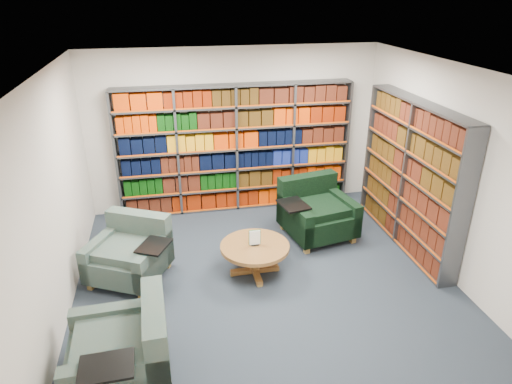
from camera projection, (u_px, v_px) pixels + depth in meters
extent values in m
cube|color=black|center=(265.00, 280.00, 6.25)|extent=(5.00, 5.00, 0.01)
cube|color=white|center=(267.00, 71.00, 5.10)|extent=(5.00, 5.00, 0.01)
cube|color=beige|center=(234.00, 130.00, 7.91)|extent=(5.00, 0.01, 2.80)
cube|color=beige|center=(339.00, 315.00, 3.43)|extent=(5.00, 0.01, 2.80)
cube|color=beige|center=(52.00, 203.00, 5.21)|extent=(0.01, 5.00, 2.80)
cube|color=beige|center=(447.00, 171.00, 6.13)|extent=(0.01, 5.00, 2.80)
cube|color=#47494F|center=(236.00, 149.00, 7.89)|extent=(4.00, 0.28, 2.20)
cube|color=silver|center=(235.00, 147.00, 8.00)|extent=(4.00, 0.02, 2.20)
cube|color=#D84C0A|center=(237.00, 151.00, 7.77)|extent=(4.00, 0.01, 2.20)
cube|color=#3E150A|center=(237.00, 197.00, 8.26)|extent=(3.88, 0.21, 0.29)
cube|color=black|center=(236.00, 179.00, 8.11)|extent=(3.88, 0.21, 0.29)
cube|color=black|center=(236.00, 159.00, 7.96)|extent=(3.88, 0.21, 0.29)
cube|color=black|center=(236.00, 139.00, 7.81)|extent=(3.88, 0.21, 0.29)
cube|color=#CA3000|center=(235.00, 118.00, 7.66)|extent=(3.88, 0.21, 0.29)
cube|color=#CA3000|center=(235.00, 97.00, 7.51)|extent=(3.88, 0.21, 0.29)
cube|color=#47494F|center=(410.00, 176.00, 6.76)|extent=(0.28, 2.50, 2.20)
cube|color=silver|center=(418.00, 175.00, 6.78)|extent=(0.02, 2.50, 2.20)
cube|color=#D84C0A|center=(402.00, 177.00, 6.74)|extent=(0.02, 2.50, 2.20)
cube|color=#382308|center=(402.00, 230.00, 7.14)|extent=(0.21, 2.38, 0.29)
cube|color=#382308|center=(405.00, 210.00, 6.99)|extent=(0.21, 2.38, 0.29)
cube|color=#382308|center=(409.00, 188.00, 6.84)|extent=(0.21, 2.38, 0.29)
cube|color=#382308|center=(412.00, 165.00, 6.69)|extent=(0.21, 2.38, 0.29)
cube|color=#3E150A|center=(416.00, 141.00, 6.54)|extent=(0.21, 2.38, 0.29)
cube|color=#382308|center=(419.00, 116.00, 6.39)|extent=(0.21, 2.38, 0.29)
cube|color=#012A37|center=(129.00, 261.00, 6.18)|extent=(1.23, 1.23, 0.32)
cube|color=#012A37|center=(140.00, 236.00, 6.41)|extent=(0.90, 0.60, 0.73)
cube|color=#012A37|center=(103.00, 252.00, 6.24)|extent=(0.55, 0.88, 0.49)
cube|color=#012A37|center=(154.00, 260.00, 6.05)|extent=(0.55, 0.88, 0.49)
cube|color=black|center=(154.00, 246.00, 5.88)|extent=(0.51, 0.55, 0.03)
cube|color=olive|center=(91.00, 286.00, 6.03)|extent=(0.10, 0.10, 0.10)
cube|color=olive|center=(142.00, 295.00, 5.84)|extent=(0.10, 0.10, 0.10)
cube|color=olive|center=(121.00, 256.00, 6.69)|extent=(0.10, 0.10, 0.10)
cube|color=olive|center=(168.00, 264.00, 6.50)|extent=(0.10, 0.10, 0.10)
cube|color=black|center=(318.00, 219.00, 7.24)|extent=(1.16, 1.16, 0.35)
cube|color=black|center=(307.00, 197.00, 7.48)|extent=(1.02, 0.41, 0.79)
cube|color=black|center=(294.00, 219.00, 7.06)|extent=(0.34, 1.00, 0.53)
cube|color=black|center=(341.00, 210.00, 7.35)|extent=(0.34, 1.00, 0.53)
cube|color=black|center=(293.00, 205.00, 6.88)|extent=(0.46, 0.55, 0.03)
cube|color=olive|center=(307.00, 249.00, 6.85)|extent=(0.09, 0.09, 0.11)
cube|color=olive|center=(353.00, 239.00, 7.14)|extent=(0.09, 0.09, 0.11)
cube|color=olive|center=(283.00, 226.00, 7.54)|extent=(0.09, 0.09, 0.11)
cube|color=olive|center=(326.00, 217.00, 7.82)|extent=(0.09, 0.09, 0.11)
cube|color=#012A37|center=(120.00, 359.00, 4.53)|extent=(1.00, 1.00, 0.34)
cube|color=#012A37|center=(156.00, 336.00, 4.52)|extent=(0.25, 0.98, 0.77)
cube|color=#012A37|center=(120.00, 325.00, 4.85)|extent=(0.97, 0.18, 0.52)
cube|color=black|center=(106.00, 367.00, 3.95)|extent=(0.49, 0.38, 0.03)
cube|color=olive|center=(85.00, 355.00, 4.89)|extent=(0.08, 0.08, 0.11)
cube|color=olive|center=(160.00, 343.00, 5.06)|extent=(0.08, 0.08, 0.11)
cylinder|color=brown|center=(255.00, 247.00, 6.22)|extent=(0.95, 0.95, 0.05)
cylinder|color=brown|center=(255.00, 260.00, 6.31)|extent=(0.13, 0.13, 0.38)
cube|color=brown|center=(255.00, 270.00, 6.37)|extent=(0.68, 0.08, 0.06)
cube|color=brown|center=(255.00, 270.00, 6.37)|extent=(0.08, 0.68, 0.06)
cube|color=black|center=(255.00, 245.00, 6.21)|extent=(0.11, 0.05, 0.01)
cube|color=white|center=(255.00, 238.00, 6.16)|extent=(0.15, 0.01, 0.21)
cube|color=#145926|center=(255.00, 237.00, 6.17)|extent=(0.16, 0.00, 0.23)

